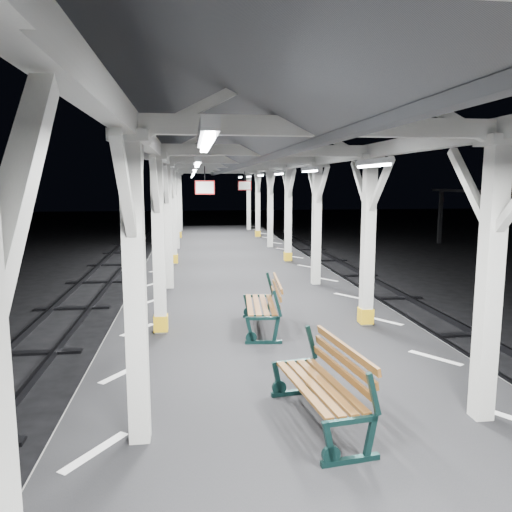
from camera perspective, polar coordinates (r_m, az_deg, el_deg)
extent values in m
plane|color=black|center=(8.30, 3.31, -18.84)|extent=(120.00, 120.00, 0.00)
cube|color=black|center=(8.08, 3.34, -15.69)|extent=(6.00, 50.00, 1.00)
cube|color=silver|center=(7.83, -14.99, -12.79)|extent=(1.00, 48.00, 0.01)
cube|color=silver|center=(8.67, 19.79, -10.90)|extent=(1.00, 48.00, 0.01)
cube|color=silver|center=(1.89, -25.91, 5.93)|extent=(0.10, 0.99, 0.99)
cube|color=silver|center=(5.41, -13.61, -4.65)|extent=(0.22, 0.22, 3.20)
cube|color=silver|center=(5.29, -14.25, 13.14)|extent=(0.40, 0.40, 0.12)
cube|color=silver|center=(5.82, -13.44, 7.69)|extent=(0.10, 0.99, 0.99)
cube|color=silver|center=(4.73, -14.80, 7.52)|extent=(0.10, 0.99, 0.99)
cube|color=silver|center=(9.34, -11.06, 0.89)|extent=(0.22, 0.22, 3.20)
cube|color=silver|center=(9.27, -11.35, 11.12)|extent=(0.40, 0.40, 0.12)
cube|color=gold|center=(9.62, -10.81, -7.52)|extent=(0.26, 0.26, 0.30)
cube|color=silver|center=(9.81, -11.05, 7.99)|extent=(0.10, 0.99, 0.99)
cube|color=silver|center=(8.71, -11.49, 7.94)|extent=(0.10, 0.99, 0.99)
cube|color=silver|center=(13.31, -10.02, 3.14)|extent=(0.22, 0.22, 3.20)
cube|color=silver|center=(13.26, -10.20, 10.30)|extent=(0.40, 0.40, 0.12)
cube|color=silver|center=(13.80, -10.04, 8.11)|extent=(0.10, 0.99, 0.99)
cube|color=silver|center=(12.70, -10.26, 8.09)|extent=(0.10, 0.99, 0.99)
cube|color=silver|center=(17.29, -9.46, 4.36)|extent=(0.22, 0.22, 3.20)
cube|color=silver|center=(17.26, -9.59, 9.86)|extent=(0.40, 0.40, 0.12)
cube|color=gold|center=(17.45, -9.34, -0.30)|extent=(0.26, 0.26, 0.30)
cube|color=silver|center=(17.80, -9.49, 8.18)|extent=(0.10, 0.99, 0.99)
cube|color=silver|center=(16.70, -9.61, 8.16)|extent=(0.10, 0.99, 0.99)
cube|color=silver|center=(21.28, -9.10, 5.12)|extent=(0.22, 0.22, 3.20)
cube|color=silver|center=(21.25, -9.21, 9.59)|extent=(0.40, 0.40, 0.12)
cube|color=silver|center=(21.80, -9.14, 8.22)|extent=(0.10, 0.99, 0.99)
cube|color=silver|center=(20.70, -9.22, 8.21)|extent=(0.10, 0.99, 0.99)
cube|color=silver|center=(25.28, -8.86, 5.64)|extent=(0.22, 0.22, 3.20)
cube|color=silver|center=(25.25, -8.95, 9.40)|extent=(0.40, 0.40, 0.12)
cube|color=gold|center=(25.38, -8.79, 2.44)|extent=(0.26, 0.26, 0.30)
cube|color=silver|center=(25.80, -8.89, 8.25)|extent=(0.10, 0.99, 0.99)
cube|color=silver|center=(24.70, -8.95, 8.24)|extent=(0.10, 0.99, 0.99)
cube|color=silver|center=(29.27, -8.69, 6.02)|extent=(0.22, 0.22, 3.20)
cube|color=silver|center=(29.25, -8.76, 9.27)|extent=(0.40, 0.40, 0.12)
cube|color=silver|center=(29.80, -8.72, 8.27)|extent=(0.10, 0.99, 0.99)
cube|color=silver|center=(28.70, -8.76, 8.26)|extent=(0.10, 0.99, 0.99)
cube|color=silver|center=(6.37, 25.11, -3.26)|extent=(0.22, 0.22, 3.20)
cube|color=silver|center=(6.27, 26.08, 11.78)|extent=(0.40, 0.40, 0.12)
cube|color=silver|center=(6.72, 23.20, 7.32)|extent=(0.10, 0.99, 0.99)
cube|color=silver|center=(9.92, 12.67, 1.28)|extent=(0.22, 0.22, 3.20)
cube|color=silver|center=(9.86, 12.99, 10.90)|extent=(0.40, 0.40, 0.12)
cube|color=gold|center=(10.19, 12.41, -6.66)|extent=(0.26, 0.26, 0.30)
cube|color=silver|center=(10.37, 11.83, 7.99)|extent=(0.10, 0.99, 0.99)
cube|color=silver|center=(9.33, 14.07, 7.88)|extent=(0.10, 0.99, 0.99)
cube|color=silver|center=(13.72, 6.94, 3.37)|extent=(0.22, 0.22, 3.20)
cube|color=silver|center=(13.68, 7.06, 10.31)|extent=(0.40, 0.40, 0.12)
cube|color=silver|center=(14.20, 6.46, 8.19)|extent=(0.10, 0.99, 0.99)
cube|color=silver|center=(13.14, 7.63, 8.16)|extent=(0.10, 0.99, 0.99)
cube|color=silver|center=(17.61, 3.70, 4.53)|extent=(0.22, 0.22, 3.20)
cube|color=silver|center=(17.58, 3.75, 9.94)|extent=(0.40, 0.40, 0.12)
cube|color=gold|center=(17.77, 3.66, -0.04)|extent=(0.26, 0.26, 0.30)
cube|color=silver|center=(18.11, 3.40, 8.28)|extent=(0.10, 0.99, 0.99)
cube|color=silver|center=(17.03, 4.10, 8.26)|extent=(0.10, 0.99, 0.99)
cube|color=silver|center=(21.54, 1.63, 5.26)|extent=(0.22, 0.22, 3.20)
cube|color=silver|center=(21.52, 1.65, 9.68)|extent=(0.40, 0.40, 0.12)
cube|color=silver|center=(22.05, 1.42, 8.33)|extent=(0.10, 0.99, 0.99)
cube|color=silver|center=(20.97, 1.89, 8.32)|extent=(0.10, 0.99, 0.99)
cube|color=silver|center=(25.50, 0.20, 5.76)|extent=(0.22, 0.22, 3.20)
cube|color=silver|center=(25.47, 0.21, 9.49)|extent=(0.40, 0.40, 0.12)
cube|color=gold|center=(25.60, 0.20, 2.59)|extent=(0.26, 0.26, 0.30)
cube|color=silver|center=(26.01, 0.04, 8.35)|extent=(0.10, 0.99, 0.99)
cube|color=silver|center=(24.92, 0.38, 8.34)|extent=(0.10, 0.99, 0.99)
cube|color=silver|center=(29.46, -0.84, 6.13)|extent=(0.22, 0.22, 3.20)
cube|color=silver|center=(29.44, -0.85, 9.36)|extent=(0.40, 0.40, 0.12)
cube|color=silver|center=(29.98, -0.97, 8.36)|extent=(0.10, 0.99, 0.99)
cube|color=silver|center=(28.89, -0.72, 8.36)|extent=(0.10, 0.99, 0.99)
cube|color=silver|center=(7.29, -12.43, 12.80)|extent=(0.18, 48.00, 0.24)
cube|color=silver|center=(8.02, 18.10, 12.17)|extent=(0.18, 48.00, 0.24)
cube|color=silver|center=(5.46, 7.77, 14.44)|extent=(4.20, 0.14, 0.20)
cube|color=silver|center=(9.36, 1.21, 11.99)|extent=(4.20, 0.14, 0.20)
cube|color=silver|center=(13.33, -1.44, 10.94)|extent=(4.20, 0.14, 0.20)
cube|color=silver|center=(17.31, -2.86, 10.36)|extent=(4.20, 0.14, 0.20)
cube|color=silver|center=(21.29, -3.75, 10.00)|extent=(4.20, 0.14, 0.20)
cube|color=silver|center=(25.29, -4.35, 9.75)|extent=(4.20, 0.14, 0.20)
cube|color=silver|center=(29.28, -4.80, 9.57)|extent=(4.20, 0.14, 0.20)
cube|color=silver|center=(7.52, 3.67, 19.91)|extent=(0.16, 48.00, 0.20)
cube|color=#54575C|center=(7.33, -6.86, 17.16)|extent=(2.80, 49.00, 1.45)
cube|color=#54575C|center=(7.81, 13.45, 16.45)|extent=(2.80, 49.00, 1.45)
cube|color=silver|center=(3.25, -5.70, 13.62)|extent=(0.10, 1.35, 0.08)
cube|color=white|center=(3.25, -5.69, 12.74)|extent=(0.05, 1.25, 0.05)
cube|color=silver|center=(7.25, -6.74, 10.74)|extent=(0.10, 1.35, 0.08)
cube|color=white|center=(7.24, -6.73, 10.35)|extent=(0.05, 1.25, 0.05)
cube|color=silver|center=(11.24, -7.04, 9.91)|extent=(0.10, 1.35, 0.08)
cube|color=white|center=(11.24, -7.03, 9.65)|extent=(0.05, 1.25, 0.05)
cube|color=silver|center=(15.24, -7.18, 9.51)|extent=(0.10, 1.35, 0.08)
cube|color=white|center=(15.24, -7.17, 9.33)|extent=(0.05, 1.25, 0.05)
cube|color=silver|center=(19.24, -7.26, 9.28)|extent=(0.10, 1.35, 0.08)
cube|color=white|center=(19.24, -7.26, 9.13)|extent=(0.05, 1.25, 0.05)
cube|color=silver|center=(23.24, -7.31, 9.13)|extent=(0.10, 1.35, 0.08)
cube|color=white|center=(23.24, -7.31, 9.01)|extent=(0.05, 1.25, 0.05)
cube|color=silver|center=(27.24, -7.35, 9.02)|extent=(0.10, 1.35, 0.08)
cube|color=white|center=(27.24, -7.35, 8.92)|extent=(0.05, 1.25, 0.05)
cube|color=silver|center=(7.74, 13.24, 10.43)|extent=(0.10, 1.35, 0.08)
cube|color=white|center=(7.73, 13.23, 10.06)|extent=(0.05, 1.25, 0.05)
cube|color=silver|center=(11.56, 6.15, 9.88)|extent=(0.10, 1.35, 0.08)
cube|color=white|center=(11.56, 6.15, 9.63)|extent=(0.05, 1.25, 0.05)
cube|color=silver|center=(15.48, 2.63, 9.55)|extent=(0.10, 1.35, 0.08)
cube|color=white|center=(15.48, 2.63, 9.37)|extent=(0.05, 1.25, 0.05)
cube|color=silver|center=(19.43, 0.53, 9.34)|extent=(0.10, 1.35, 0.08)
cube|color=white|center=(19.43, 0.53, 9.19)|extent=(0.05, 1.25, 0.05)
cube|color=silver|center=(23.40, -0.85, 9.19)|extent=(0.10, 1.35, 0.08)
cube|color=white|center=(23.40, -0.85, 9.07)|extent=(0.05, 1.25, 0.05)
cube|color=silver|center=(27.38, -1.83, 9.08)|extent=(0.10, 1.35, 0.08)
cube|color=white|center=(27.37, -1.83, 8.98)|extent=(0.05, 1.25, 0.05)
cylinder|color=black|center=(12.85, -5.89, 9.38)|extent=(0.02, 0.02, 0.36)
cube|color=red|center=(12.85, -5.87, 7.80)|extent=(0.50, 0.03, 0.35)
cube|color=white|center=(12.85, -5.87, 7.80)|extent=(0.44, 0.04, 0.29)
cylinder|color=black|center=(18.98, -1.30, 9.12)|extent=(0.02, 0.02, 0.36)
cube|color=red|center=(18.98, -1.30, 8.05)|extent=(0.50, 0.03, 0.35)
cube|color=white|center=(18.98, -1.30, 8.05)|extent=(0.44, 0.05, 0.29)
cube|color=black|center=(33.12, 20.31, 4.22)|extent=(0.20, 0.20, 3.30)
sphere|color=silver|center=(27.89, 26.23, 6.41)|extent=(0.20, 0.20, 0.20)
sphere|color=silver|center=(33.06, 20.45, 6.93)|extent=(0.20, 0.20, 0.20)
cube|color=black|center=(5.50, 10.72, -21.97)|extent=(0.64, 0.15, 0.06)
cube|color=black|center=(5.31, 8.37, -20.48)|extent=(0.17, 0.07, 0.49)
cube|color=black|center=(5.48, 12.90, -19.61)|extent=(0.15, 0.07, 0.49)
cube|color=black|center=(5.29, 13.28, -15.11)|extent=(0.18, 0.08, 0.46)
cube|color=black|center=(6.89, 4.38, -15.29)|extent=(0.64, 0.15, 0.06)
cube|color=black|center=(6.74, 2.48, -13.88)|extent=(0.17, 0.07, 0.49)
cube|color=black|center=(6.88, 6.11, -13.45)|extent=(0.15, 0.07, 0.49)
cube|color=black|center=(6.73, 6.34, -9.75)|extent=(0.18, 0.08, 0.46)
cube|color=brown|center=(5.92, 5.25, -14.74)|extent=(0.31, 1.61, 0.04)
cube|color=brown|center=(5.97, 6.53, -14.57)|extent=(0.31, 1.61, 0.04)
cube|color=brown|center=(6.01, 7.79, -14.40)|extent=(0.31, 1.61, 0.04)
cube|color=brown|center=(6.07, 9.03, -14.23)|extent=(0.31, 1.61, 0.04)
cube|color=brown|center=(6.04, 9.72, -12.83)|extent=(0.27, 1.60, 0.10)
cube|color=brown|center=(6.00, 9.94, -11.58)|extent=(0.27, 1.60, 0.10)
cube|color=brown|center=(5.96, 10.16, -10.32)|extent=(0.27, 1.60, 0.10)
cube|color=black|center=(8.83, 0.87, -9.83)|extent=(0.65, 0.12, 0.06)
cube|color=black|center=(8.76, -0.70, -8.51)|extent=(0.17, 0.07, 0.50)
cube|color=black|center=(8.78, 2.29, -8.46)|extent=(0.15, 0.07, 0.50)
cube|color=black|center=(8.66, 2.45, -5.45)|extent=(0.18, 0.07, 0.47)
cube|color=black|center=(10.49, 0.29, -6.87)|extent=(0.65, 0.12, 0.06)
cube|color=black|center=(10.42, -1.02, -5.74)|extent=(0.17, 0.07, 0.50)
cube|color=black|center=(10.44, 1.48, -5.71)|extent=(0.15, 0.07, 0.50)
cube|color=black|center=(10.34, 1.61, -3.15)|extent=(0.18, 0.07, 0.47)
cube|color=brown|center=(9.53, -0.75, -5.62)|extent=(0.24, 1.64, 0.04)
cube|color=brown|center=(9.53, 0.10, -5.61)|extent=(0.24, 1.64, 0.04)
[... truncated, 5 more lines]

